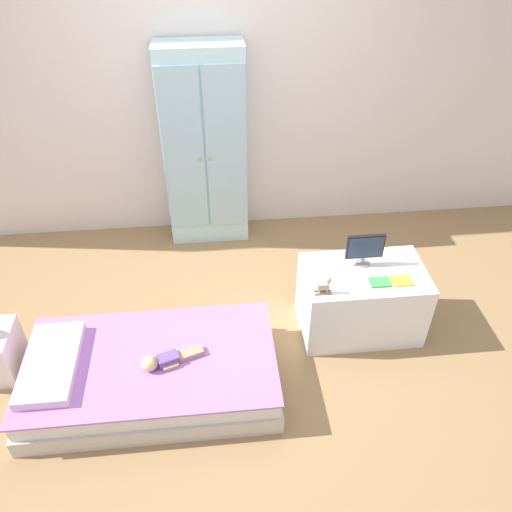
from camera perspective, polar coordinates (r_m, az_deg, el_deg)
ground_plane at (r=3.71m, az=-2.94°, el=-10.18°), size 10.00×10.00×0.02m
back_wall at (r=4.26m, az=-4.93°, el=19.02°), size 6.40×0.05×2.70m
bed at (r=3.44m, az=-11.51°, el=-12.68°), size 1.60×0.87×0.27m
pillow at (r=3.45m, az=-21.97°, el=-11.05°), size 0.32×0.63×0.06m
doll at (r=3.26m, az=-10.57°, el=-11.46°), size 0.38×0.19×0.10m
wardrobe at (r=4.28m, az=-5.73°, el=11.75°), size 0.67×0.32×1.69m
tv_stand at (r=3.72m, az=11.64°, el=-4.84°), size 0.84×0.52×0.52m
tv_monitor at (r=3.53m, az=12.11°, el=0.87°), size 0.26×0.10×0.24m
rocking_horse_toy at (r=3.30m, az=7.70°, el=-3.31°), size 0.11×0.04×0.13m
book_green at (r=3.48m, az=13.69°, el=-2.86°), size 0.14×0.10×0.01m
book_yellow at (r=3.53m, az=15.99°, el=-2.67°), size 0.13×0.10×0.01m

